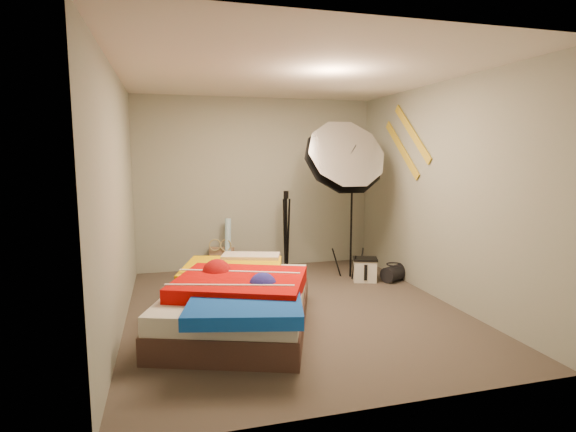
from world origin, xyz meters
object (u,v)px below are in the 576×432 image
object	(u,v)px
duffel_bag	(394,273)
tote_bag	(222,259)
photo_umbrella	(343,160)
camera_tripod	(286,226)
camera_case	(365,271)
bed	(239,299)
wrapping_roll	(228,245)

from	to	relation	value
duffel_bag	tote_bag	bearing A→B (deg)	125.43
photo_umbrella	camera_tripod	xyz separation A→B (m)	(-0.60, 0.64, -0.94)
photo_umbrella	duffel_bag	bearing A→B (deg)	-19.26
camera_case	duffel_bag	bearing A→B (deg)	6.45
bed	camera_tripod	distance (m)	2.20
wrapping_roll	camera_case	xyz separation A→B (m)	(1.70, -0.98, -0.24)
camera_case	bed	distance (m)	2.19
wrapping_roll	photo_umbrella	distance (m)	2.05
tote_bag	wrapping_roll	size ratio (longest dim) A/B	0.45
tote_bag	camera_tripod	world-z (taller)	camera_tripod
photo_umbrella	tote_bag	bearing A→B (deg)	149.16
bed	tote_bag	bearing A→B (deg)	87.61
tote_bag	camera_case	size ratio (longest dim) A/B	1.19
wrapping_roll	camera_case	size ratio (longest dim) A/B	2.64
tote_bag	camera_case	world-z (taller)	tote_bag
photo_umbrella	camera_tripod	distance (m)	1.29
wrapping_roll	photo_umbrella	size ratio (longest dim) A/B	0.34
camera_case	duffel_bag	distance (m)	0.39
wrapping_roll	photo_umbrella	world-z (taller)	photo_umbrella
camera_tripod	photo_umbrella	bearing A→B (deg)	-46.86
tote_bag	camera_case	distance (m)	2.06
duffel_bag	bed	xyz separation A→B (m)	(-2.25, -1.05, 0.17)
camera_case	camera_tripod	bearing A→B (deg)	157.74
bed	photo_umbrella	distance (m)	2.44
tote_bag	camera_tripod	xyz separation A→B (m)	(0.90, -0.26, 0.50)
tote_bag	bed	xyz separation A→B (m)	(-0.09, -2.18, 0.10)
wrapping_roll	bed	size ratio (longest dim) A/B	0.34
wrapping_roll	camera_case	bearing A→B (deg)	-30.00
tote_bag	camera_tripod	distance (m)	1.06
duffel_bag	camera_tripod	xyz separation A→B (m)	(-1.26, 0.87, 0.57)
camera_case	photo_umbrella	size ratio (longest dim) A/B	0.13
camera_case	camera_tripod	xyz separation A→B (m)	(-0.88, 0.78, 0.52)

